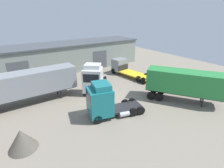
# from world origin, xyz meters

# --- Properties ---
(ground_plane) EXTENTS (60.00, 60.00, 0.00)m
(ground_plane) POSITION_xyz_m (0.00, 0.00, 0.00)
(ground_plane) COLOR gray
(warehouse_building) EXTENTS (34.05, 7.13, 5.21)m
(warehouse_building) POSITION_xyz_m (0.00, 17.31, 2.61)
(warehouse_building) COLOR gray
(warehouse_building) RESTS_ON ground_plane
(tractor_unit_white) EXTENTS (5.92, 6.41, 4.25)m
(tractor_unit_white) POSITION_xyz_m (0.71, 4.44, 2.00)
(tractor_unit_white) COLOR silver
(tractor_unit_white) RESTS_ON ground_plane
(container_trailer_red) EXTENTS (12.21, 2.51, 4.13)m
(container_trailer_red) POSITION_xyz_m (-7.79, 6.08, 2.62)
(container_trailer_red) COLOR gray
(container_trailer_red) RESTS_ON ground_plane
(tractor_unit_teal) EXTENTS (6.49, 3.90, 3.96)m
(tractor_unit_teal) POSITION_xyz_m (-1.42, -1.68, 1.87)
(tractor_unit_teal) COLOR #197075
(tractor_unit_teal) RESTS_ON ground_plane
(container_trailer_black) EXTENTS (7.11, 8.92, 4.01)m
(container_trailer_black) POSITION_xyz_m (8.75, -4.19, 2.55)
(container_trailer_black) COLOR #28843D
(container_trailer_black) RESTS_ON ground_plane
(flatbed_truck_grey) EXTENTS (3.56, 8.33, 2.72)m
(flatbed_truck_grey) POSITION_xyz_m (9.05, 8.13, 1.30)
(flatbed_truck_grey) COLOR gray
(flatbed_truck_grey) RESTS_ON ground_plane
(gravel_pile) EXTENTS (2.40, 2.40, 1.83)m
(gravel_pile) POSITION_xyz_m (-9.65, -2.04, 0.92)
(gravel_pile) COLOR #565147
(gravel_pile) RESTS_ON ground_plane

